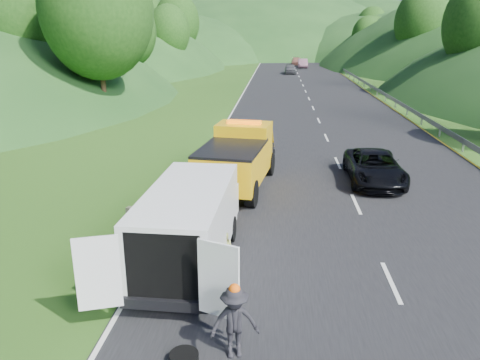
# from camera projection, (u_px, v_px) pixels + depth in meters

# --- Properties ---
(ground) EXTENTS (320.00, 320.00, 0.00)m
(ground) POSITION_uv_depth(u_px,v_px,m) (280.00, 247.00, 14.76)
(ground) COLOR #38661E
(ground) RESTS_ON ground
(road_surface) EXTENTS (14.00, 200.00, 0.02)m
(road_surface) POSITION_uv_depth(u_px,v_px,m) (306.00, 91.00, 52.52)
(road_surface) COLOR black
(road_surface) RESTS_ON ground
(guardrail) EXTENTS (0.06, 140.00, 1.52)m
(guardrail) POSITION_uv_depth(u_px,v_px,m) (354.00, 81.00, 63.85)
(guardrail) COLOR gray
(guardrail) RESTS_ON ground
(tree_line_left) EXTENTS (14.00, 140.00, 14.00)m
(tree_line_left) POSITION_uv_depth(u_px,v_px,m) (157.00, 74.00, 73.16)
(tree_line_left) COLOR #2B581A
(tree_line_left) RESTS_ON ground
(tree_line_right) EXTENTS (14.00, 140.00, 14.00)m
(tree_line_right) POSITION_uv_depth(u_px,v_px,m) (433.00, 76.00, 70.02)
(tree_line_right) COLOR #2B581A
(tree_line_right) RESTS_ON ground
(hills_backdrop) EXTENTS (201.00, 288.60, 44.00)m
(hills_backdrop) POSITION_uv_depth(u_px,v_px,m) (300.00, 53.00, 142.19)
(hills_backdrop) COLOR #2D5B23
(hills_backdrop) RESTS_ON ground
(tow_truck) EXTENTS (3.18, 6.62, 2.73)m
(tow_truck) POSITION_uv_depth(u_px,v_px,m) (238.00, 158.00, 19.98)
(tow_truck) COLOR black
(tow_truck) RESTS_ON ground
(white_van) EXTENTS (3.63, 6.71, 2.35)m
(white_van) POSITION_uv_depth(u_px,v_px,m) (190.00, 221.00, 13.30)
(white_van) COLOR black
(white_van) RESTS_ON ground
(woman) EXTENTS (0.69, 0.73, 1.61)m
(woman) POSITION_uv_depth(u_px,v_px,m) (161.00, 247.00, 14.76)
(woman) COLOR silver
(woman) RESTS_ON ground
(child) EXTENTS (0.53, 0.44, 1.00)m
(child) POSITION_uv_depth(u_px,v_px,m) (226.00, 265.00, 13.58)
(child) COLOR #C2CA6B
(child) RESTS_ON ground
(worker) EXTENTS (1.14, 0.82, 1.59)m
(worker) POSITION_uv_depth(u_px,v_px,m) (235.00, 356.00, 9.79)
(worker) COLOR black
(worker) RESTS_ON ground
(suitcase) EXTENTS (0.44, 0.32, 0.65)m
(suitcase) POSITION_uv_depth(u_px,v_px,m) (133.00, 216.00, 16.34)
(suitcase) COLOR #595843
(suitcase) RESTS_ON ground
(passing_suv) EXTENTS (2.36, 4.99, 1.38)m
(passing_suv) POSITION_uv_depth(u_px,v_px,m) (373.00, 182.00, 21.05)
(passing_suv) COLOR black
(passing_suv) RESTS_ON ground
(dist_car_a) EXTENTS (1.77, 4.40, 1.50)m
(dist_car_a) POSITION_uv_depth(u_px,v_px,m) (290.00, 74.00, 74.19)
(dist_car_a) COLOR #454549
(dist_car_a) RESTS_ON ground
(dist_car_b) EXTENTS (1.69, 4.84, 1.59)m
(dist_car_b) POSITION_uv_depth(u_px,v_px,m) (303.00, 68.00, 86.13)
(dist_car_b) COLOR #785062
(dist_car_b) RESTS_ON ground
(dist_car_c) EXTENTS (2.00, 4.93, 1.43)m
(dist_car_c) POSITION_uv_depth(u_px,v_px,m) (297.00, 65.00, 93.10)
(dist_car_c) COLOR #96594B
(dist_car_c) RESTS_ON ground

